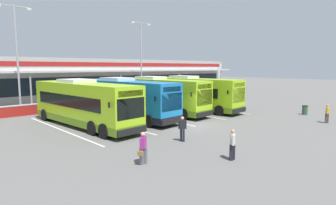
# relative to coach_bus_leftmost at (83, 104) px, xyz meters

# --- Properties ---
(ground_plane) EXTENTS (200.00, 200.00, 0.00)m
(ground_plane) POSITION_rel_coach_bus_leftmost_xyz_m (6.47, -5.88, -1.79)
(ground_plane) COLOR #605E5B
(terminal_building) EXTENTS (70.00, 13.00, 6.00)m
(terminal_building) POSITION_rel_coach_bus_leftmost_xyz_m (6.47, 21.02, 1.23)
(terminal_building) COLOR #B7B7B2
(terminal_building) RESTS_ON ground
(red_barrier_wall) EXTENTS (60.00, 0.40, 1.10)m
(red_barrier_wall) POSITION_rel_coach_bus_leftmost_xyz_m (6.47, 8.62, -1.23)
(red_barrier_wall) COLOR maroon
(red_barrier_wall) RESTS_ON ground
(coach_bus_leftmost) EXTENTS (3.46, 12.27, 3.78)m
(coach_bus_leftmost) POSITION_rel_coach_bus_leftmost_xyz_m (0.00, 0.00, 0.00)
(coach_bus_leftmost) COLOR #9ED11E
(coach_bus_leftmost) RESTS_ON ground
(coach_bus_left_centre) EXTENTS (3.46, 12.27, 3.78)m
(coach_bus_left_centre) POSITION_rel_coach_bus_leftmost_xyz_m (4.34, 0.59, 0.00)
(coach_bus_left_centre) COLOR #1972B7
(coach_bus_left_centre) RESTS_ON ground
(coach_bus_centre) EXTENTS (3.46, 12.27, 3.78)m
(coach_bus_centre) POSITION_rel_coach_bus_leftmost_xyz_m (8.75, 0.90, 0.00)
(coach_bus_centre) COLOR #9ED11E
(coach_bus_centre) RESTS_ON ground
(coach_bus_right_centre) EXTENTS (3.46, 12.27, 3.78)m
(coach_bus_right_centre) POSITION_rel_coach_bus_leftmost_xyz_m (12.80, -0.10, 0.00)
(coach_bus_right_centre) COLOR #9ED11E
(coach_bus_right_centre) RESTS_ON ground
(bay_stripe_far_west) EXTENTS (0.14, 13.00, 0.01)m
(bay_stripe_far_west) POSITION_rel_coach_bus_leftmost_xyz_m (-1.93, 0.12, -1.78)
(bay_stripe_far_west) COLOR silver
(bay_stripe_far_west) RESTS_ON ground
(bay_stripe_west) EXTENTS (0.14, 13.00, 0.01)m
(bay_stripe_west) POSITION_rel_coach_bus_leftmost_xyz_m (2.27, 0.12, -1.78)
(bay_stripe_west) COLOR silver
(bay_stripe_west) RESTS_ON ground
(bay_stripe_mid_west) EXTENTS (0.14, 13.00, 0.01)m
(bay_stripe_mid_west) POSITION_rel_coach_bus_leftmost_xyz_m (6.47, 0.12, -1.78)
(bay_stripe_mid_west) COLOR silver
(bay_stripe_mid_west) RESTS_ON ground
(bay_stripe_centre) EXTENTS (0.14, 13.00, 0.01)m
(bay_stripe_centre) POSITION_rel_coach_bus_leftmost_xyz_m (10.67, 0.12, -1.78)
(bay_stripe_centre) COLOR silver
(bay_stripe_centre) RESTS_ON ground
(bay_stripe_mid_east) EXTENTS (0.14, 13.00, 0.01)m
(bay_stripe_mid_east) POSITION_rel_coach_bus_leftmost_xyz_m (14.87, 0.12, -1.78)
(bay_stripe_mid_east) COLOR silver
(bay_stripe_mid_east) RESTS_ON ground
(pedestrian_with_handbag) EXTENTS (0.64, 0.44, 1.62)m
(pedestrian_with_handbag) POSITION_rel_coach_bus_leftmost_xyz_m (-2.12, -10.32, -0.93)
(pedestrian_with_handbag) COLOR slate
(pedestrian_with_handbag) RESTS_ON ground
(pedestrian_in_dark_coat) EXTENTS (0.45, 0.44, 1.62)m
(pedestrian_in_dark_coat) POSITION_rel_coach_bus_leftmost_xyz_m (2.37, -8.73, -0.91)
(pedestrian_in_dark_coat) COLOR black
(pedestrian_in_dark_coat) RESTS_ON ground
(pedestrian_child) EXTENTS (0.52, 0.34, 1.62)m
(pedestrian_child) POSITION_rel_coach_bus_leftmost_xyz_m (15.57, -13.23, -0.91)
(pedestrian_child) COLOR #4C4238
(pedestrian_child) RESTS_ON ground
(pedestrian_near_bin) EXTENTS (0.46, 0.43, 1.62)m
(pedestrian_near_bin) POSITION_rel_coach_bus_leftmost_xyz_m (1.59, -12.99, -0.91)
(pedestrian_near_bin) COLOR black
(pedestrian_near_bin) RESTS_ON ground
(lamp_post_west) EXTENTS (3.24, 0.28, 11.00)m
(lamp_post_west) POSITION_rel_coach_bus_leftmost_xyz_m (-1.62, 10.91, 4.50)
(lamp_post_west) COLOR #9E9EA3
(lamp_post_west) RESTS_ON ground
(lamp_post_centre) EXTENTS (3.24, 0.28, 11.00)m
(lamp_post_centre) POSITION_rel_coach_bus_leftmost_xyz_m (14.18, 10.44, 4.50)
(lamp_post_centre) COLOR #9E9EA3
(lamp_post_centre) RESTS_ON ground
(litter_bin) EXTENTS (0.54, 0.54, 0.93)m
(litter_bin) POSITION_rel_coach_bus_leftmost_xyz_m (18.61, -10.32, -1.32)
(litter_bin) COLOR #2D5133
(litter_bin) RESTS_ON ground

